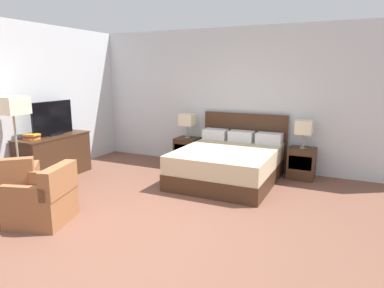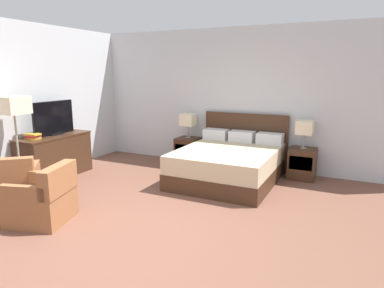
{
  "view_description": "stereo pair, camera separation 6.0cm",
  "coord_description": "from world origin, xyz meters",
  "px_view_note": "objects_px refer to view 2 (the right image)",
  "views": [
    {
      "loc": [
        2.21,
        -2.96,
        1.9
      ],
      "look_at": [
        -0.14,
        1.98,
        0.75
      ],
      "focal_mm": 32.0,
      "sensor_mm": 36.0,
      "label": 1
    },
    {
      "loc": [
        2.26,
        -2.94,
        1.9
      ],
      "look_at": [
        -0.14,
        1.98,
        0.75
      ],
      "focal_mm": 32.0,
      "sensor_mm": 36.0,
      "label": 2
    }
  ],
  "objects_px": {
    "dresser": "(55,155)",
    "book_red_cover": "(33,138)",
    "armchair_companion": "(44,201)",
    "floor_lamp": "(14,110)",
    "table_lamp_right": "(305,128)",
    "armchair_by_window": "(13,187)",
    "book_blue_cover": "(33,136)",
    "bed": "(229,163)",
    "table_lamp_left": "(188,120)",
    "nightstand_right": "(302,163)",
    "tv": "(54,119)",
    "book_small_top": "(32,134)",
    "nightstand_left": "(188,151)"
  },
  "relations": [
    {
      "from": "book_blue_cover",
      "to": "floor_lamp",
      "type": "distance_m",
      "value": 0.62
    },
    {
      "from": "table_lamp_left",
      "to": "book_red_cover",
      "type": "xyz_separation_m",
      "value": [
        -1.82,
        -2.3,
        -0.14
      ]
    },
    {
      "from": "nightstand_right",
      "to": "armchair_by_window",
      "type": "relative_size",
      "value": 0.58
    },
    {
      "from": "nightstand_left",
      "to": "table_lamp_left",
      "type": "relative_size",
      "value": 1.11
    },
    {
      "from": "book_small_top",
      "to": "book_blue_cover",
      "type": "bearing_deg",
      "value": 0.0
    },
    {
      "from": "table_lamp_left",
      "to": "book_red_cover",
      "type": "height_order",
      "value": "table_lamp_left"
    },
    {
      "from": "bed",
      "to": "table_lamp_left",
      "type": "bearing_deg",
      "value": 149.13
    },
    {
      "from": "tv",
      "to": "book_blue_cover",
      "type": "relative_size",
      "value": 4.6
    },
    {
      "from": "book_blue_cover",
      "to": "table_lamp_left",
      "type": "bearing_deg",
      "value": 51.75
    },
    {
      "from": "nightstand_left",
      "to": "book_red_cover",
      "type": "bearing_deg",
      "value": -128.34
    },
    {
      "from": "tv",
      "to": "armchair_by_window",
      "type": "xyz_separation_m",
      "value": [
        0.58,
        -1.36,
        -0.79
      ]
    },
    {
      "from": "nightstand_right",
      "to": "book_red_cover",
      "type": "height_order",
      "value": "book_red_cover"
    },
    {
      "from": "bed",
      "to": "table_lamp_right",
      "type": "relative_size",
      "value": 3.91
    },
    {
      "from": "nightstand_right",
      "to": "armchair_by_window",
      "type": "distance_m",
      "value": 4.77
    },
    {
      "from": "armchair_companion",
      "to": "book_small_top",
      "type": "bearing_deg",
      "value": 143.16
    },
    {
      "from": "armchair_companion",
      "to": "floor_lamp",
      "type": "height_order",
      "value": "floor_lamp"
    },
    {
      "from": "dresser",
      "to": "book_red_cover",
      "type": "distance_m",
      "value": 0.59
    },
    {
      "from": "tv",
      "to": "floor_lamp",
      "type": "relative_size",
      "value": 0.58
    },
    {
      "from": "dresser",
      "to": "nightstand_left",
      "type": "bearing_deg",
      "value": 45.71
    },
    {
      "from": "table_lamp_left",
      "to": "book_blue_cover",
      "type": "relative_size",
      "value": 2.61
    },
    {
      "from": "nightstand_right",
      "to": "book_small_top",
      "type": "height_order",
      "value": "book_small_top"
    },
    {
      "from": "book_red_cover",
      "to": "book_blue_cover",
      "type": "height_order",
      "value": "book_blue_cover"
    },
    {
      "from": "armchair_companion",
      "to": "floor_lamp",
      "type": "bearing_deg",
      "value": 152.4
    },
    {
      "from": "bed",
      "to": "nightstand_right",
      "type": "distance_m",
      "value": 1.35
    },
    {
      "from": "bed",
      "to": "armchair_by_window",
      "type": "bearing_deg",
      "value": -133.87
    },
    {
      "from": "nightstand_right",
      "to": "armchair_companion",
      "type": "relative_size",
      "value": 0.65
    },
    {
      "from": "book_small_top",
      "to": "tv",
      "type": "bearing_deg",
      "value": 89.43
    },
    {
      "from": "table_lamp_left",
      "to": "book_small_top",
      "type": "distance_m",
      "value": 2.94
    },
    {
      "from": "bed",
      "to": "nightstand_right",
      "type": "xyz_separation_m",
      "value": [
        1.16,
        0.69,
        -0.04
      ]
    },
    {
      "from": "dresser",
      "to": "floor_lamp",
      "type": "bearing_deg",
      "value": -83.47
    },
    {
      "from": "table_lamp_left",
      "to": "book_small_top",
      "type": "xyz_separation_m",
      "value": [
        -1.82,
        -2.3,
        -0.07
      ]
    },
    {
      "from": "tv",
      "to": "floor_lamp",
      "type": "height_order",
      "value": "floor_lamp"
    },
    {
      "from": "table_lamp_right",
      "to": "armchair_by_window",
      "type": "distance_m",
      "value": 4.81
    },
    {
      "from": "table_lamp_left",
      "to": "nightstand_right",
      "type": "bearing_deg",
      "value": -0.04
    },
    {
      "from": "nightstand_left",
      "to": "dresser",
      "type": "distance_m",
      "value": 2.61
    },
    {
      "from": "table_lamp_right",
      "to": "book_red_cover",
      "type": "distance_m",
      "value": 4.73
    },
    {
      "from": "bed",
      "to": "table_lamp_right",
      "type": "xyz_separation_m",
      "value": [
        1.16,
        0.69,
        0.62
      ]
    },
    {
      "from": "bed",
      "to": "book_blue_cover",
      "type": "bearing_deg",
      "value": -151.53
    },
    {
      "from": "book_red_cover",
      "to": "armchair_by_window",
      "type": "bearing_deg",
      "value": -56.66
    },
    {
      "from": "book_blue_cover",
      "to": "armchair_companion",
      "type": "distance_m",
      "value": 1.85
    },
    {
      "from": "armchair_companion",
      "to": "book_red_cover",
      "type": "bearing_deg",
      "value": 143.08
    },
    {
      "from": "table_lamp_right",
      "to": "book_red_cover",
      "type": "xyz_separation_m",
      "value": [
        -4.13,
        -2.3,
        -0.14
      ]
    },
    {
      "from": "table_lamp_right",
      "to": "armchair_companion",
      "type": "bearing_deg",
      "value": -128.83
    },
    {
      "from": "table_lamp_right",
      "to": "nightstand_left",
      "type": "bearing_deg",
      "value": -179.96
    },
    {
      "from": "bed",
      "to": "dresser",
      "type": "bearing_deg",
      "value": -158.42
    },
    {
      "from": "tv",
      "to": "book_blue_cover",
      "type": "distance_m",
      "value": 0.53
    },
    {
      "from": "armchair_companion",
      "to": "nightstand_right",
      "type": "bearing_deg",
      "value": 51.16
    },
    {
      "from": "armchair_by_window",
      "to": "dresser",
      "type": "bearing_deg",
      "value": 113.86
    },
    {
      "from": "nightstand_right",
      "to": "book_blue_cover",
      "type": "xyz_separation_m",
      "value": [
        -4.13,
        -2.3,
        0.55
      ]
    },
    {
      "from": "book_small_top",
      "to": "floor_lamp",
      "type": "distance_m",
      "value": 0.59
    }
  ]
}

